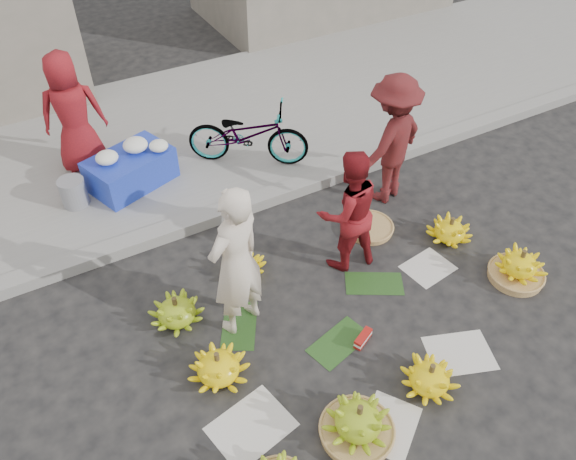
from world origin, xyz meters
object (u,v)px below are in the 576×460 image
bicycle (248,134)px  banana_bunch_0 (218,367)px  banana_bunch_4 (519,267)px  vendor_cream (236,263)px  flower_table (131,167)px

bicycle → banana_bunch_0: bearing=-176.7°
banana_bunch_4 → vendor_cream: bearing=162.5°
banana_bunch_0 → flower_table: flower_table is taller
vendor_cream → banana_bunch_4: bearing=141.3°
banana_bunch_4 → bicycle: (-1.72, 3.42, 0.38)m
banana_bunch_4 → flower_table: bearing=131.7°
bicycle → flower_table: bearing=114.0°
flower_table → bicycle: bearing=-30.0°
flower_table → vendor_cream: bearing=-103.9°
flower_table → bicycle: size_ratio=0.74×
vendor_cream → bicycle: size_ratio=1.06×
banana_bunch_0 → vendor_cream: size_ratio=0.40×
banana_bunch_4 → flower_table: (-3.31, 3.71, 0.20)m
banana_bunch_0 → vendor_cream: (0.48, 0.52, 0.73)m
banana_bunch_4 → bicycle: 3.85m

